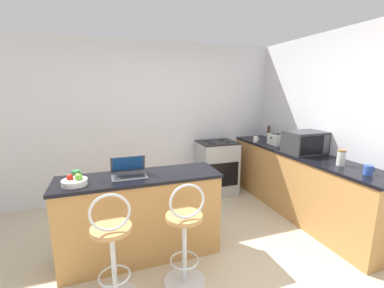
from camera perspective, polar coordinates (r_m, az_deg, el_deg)
ground_plane at (r=2.85m, az=1.63°, el=-27.79°), size 20.00×20.00×0.00m
wall_back at (r=4.42m, az=-8.68°, el=5.03°), size 12.00×0.06×2.60m
wall_right at (r=3.65m, az=36.03°, el=1.40°), size 0.06×12.00×2.60m
breakfast_bar at (r=2.96m, az=-11.19°, el=-15.49°), size 1.70×0.53×0.94m
counter_right at (r=4.18m, az=22.34°, el=-7.88°), size 0.58×2.77×0.94m
bar_stool_near at (r=2.44m, az=-17.21°, el=-21.73°), size 0.40×0.40×1.04m
bar_stool_far at (r=2.52m, az=-1.61°, el=-19.96°), size 0.40×0.40×1.04m
laptop at (r=2.78m, az=-13.86°, el=-5.86°), size 0.36×0.28×0.21m
microwave at (r=3.97m, az=23.79°, el=0.33°), size 0.53×0.39×0.31m
toaster at (r=4.45m, az=18.50°, el=1.01°), size 0.25×0.26×0.18m
stove_range at (r=4.60m, az=5.53°, el=-5.23°), size 0.64×0.57×0.94m
storage_jar at (r=3.53m, az=30.23°, el=-2.62°), size 0.10×0.10×0.19m
mug_green at (r=2.86m, az=-24.32°, el=-6.23°), size 0.10×0.08×0.09m
mug_white at (r=4.56m, az=13.99°, el=1.03°), size 0.10×0.08×0.10m
mug_blue at (r=3.32m, az=34.56°, el=-4.76°), size 0.11×0.09×0.10m
pepper_mill at (r=4.95m, az=16.62°, el=2.53°), size 0.05×0.05×0.25m
fruit_bowl at (r=2.70m, az=-24.59°, el=-7.54°), size 0.23×0.23×0.11m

